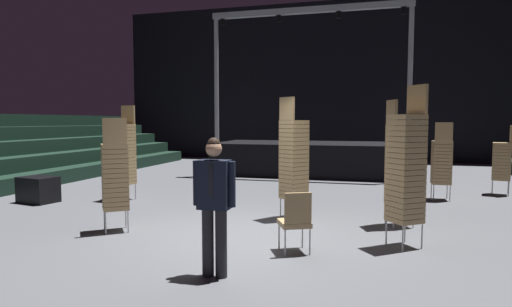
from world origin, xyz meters
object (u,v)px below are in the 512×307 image
object	(u,v)px
chair_stack_mid_left	(406,167)
chair_stack_rear_left	(115,175)
stage_riser	(312,156)
chair_stack_rear_right	(502,160)
chair_stack_mid_right	(400,164)
equipment_road_case	(38,190)
chair_stack_mid_centre	(294,158)
chair_stack_front_right	(124,153)
man_with_tie	(214,198)
chair_stack_front_left	(442,161)
loose_chair_near_man	(296,218)

from	to	relation	value
chair_stack_mid_left	chair_stack_rear_left	xyz separation A→B (m)	(-4.97, -0.35, -0.25)
stage_riser	chair_stack_rear_right	distance (m)	6.45
chair_stack_mid_right	equipment_road_case	xyz separation A→B (m)	(-8.42, 0.16, -0.88)
stage_riser	equipment_road_case	bearing A→B (deg)	-127.80
chair_stack_mid_right	chair_stack_mid_centre	size ratio (longest dim) A/B	0.97
chair_stack_rear_right	chair_stack_front_right	bearing A→B (deg)	123.06
chair_stack_rear_left	chair_stack_rear_right	bearing A→B (deg)	-0.19
chair_stack_mid_right	chair_stack_rear_left	bearing A→B (deg)	-91.34
man_with_tie	chair_stack_rear_left	xyz separation A→B (m)	(-2.52, 1.65, 0.01)
man_with_tie	chair_stack_mid_centre	size ratio (longest dim) A/B	0.72
chair_stack_mid_left	chair_stack_rear_right	world-z (taller)	chair_stack_mid_left
chair_stack_front_left	chair_stack_mid_centre	world-z (taller)	chair_stack_mid_centre
equipment_road_case	chair_stack_rear_right	bearing A→B (deg)	20.14
chair_stack_mid_left	loose_chair_near_man	bearing A→B (deg)	78.44
chair_stack_mid_right	equipment_road_case	bearing A→B (deg)	-111.87
chair_stack_mid_centre	loose_chair_near_man	distance (m)	2.46
chair_stack_front_right	chair_stack_mid_left	bearing A→B (deg)	169.82
chair_stack_front_left	chair_stack_rear_left	distance (m)	7.86
chair_stack_mid_centre	chair_stack_rear_right	xyz separation A→B (m)	(4.95, 4.17, -0.29)
chair_stack_mid_right	chair_stack_front_left	bearing A→B (deg)	138.09
chair_stack_rear_right	equipment_road_case	world-z (taller)	chair_stack_rear_right
chair_stack_rear_left	loose_chair_near_man	xyz separation A→B (m)	(3.36, -0.42, -0.49)
chair_stack_mid_left	loose_chair_near_man	world-z (taller)	chair_stack_mid_left
chair_stack_mid_centre	stage_riser	bearing A→B (deg)	132.32
chair_stack_rear_left	equipment_road_case	distance (m)	4.00
stage_riser	loose_chair_near_man	distance (m)	9.82
chair_stack_front_right	loose_chair_near_man	world-z (taller)	chair_stack_front_right
man_with_tie	chair_stack_rear_right	size ratio (longest dim) A/B	0.95
chair_stack_front_right	chair_stack_mid_left	xyz separation A→B (m)	(6.54, -2.41, 0.08)
chair_stack_mid_centre	chair_stack_mid_left	bearing A→B (deg)	0.87
stage_riser	chair_stack_rear_right	world-z (taller)	stage_riser
stage_riser	chair_stack_mid_centre	distance (m)	7.49
chair_stack_front_right	chair_stack_rear_right	distance (m)	10.01
chair_stack_rear_right	equipment_road_case	bearing A→B (deg)	123.92
chair_stack_rear_right	equipment_road_case	size ratio (longest dim) A/B	2.09
chair_stack_front_left	loose_chair_near_man	xyz separation A→B (m)	(-2.82, -5.28, -0.45)
chair_stack_rear_left	chair_stack_mid_right	bearing A→B (deg)	-18.37
equipment_road_case	loose_chair_near_man	size ratio (longest dim) A/B	0.95
loose_chair_near_man	stage_riser	bearing A→B (deg)	70.45
chair_stack_mid_left	equipment_road_case	distance (m)	8.61
stage_riser	chair_stack_mid_centre	xyz separation A→B (m)	(0.60, -7.44, 0.57)
chair_stack_front_left	chair_stack_mid_centre	distance (m)	4.42
chair_stack_mid_right	loose_chair_near_man	world-z (taller)	chair_stack_mid_right
chair_stack_mid_centre	chair_stack_rear_left	bearing A→B (deg)	-109.29
stage_riser	chair_stack_mid_centre	bearing A→B (deg)	-85.38
chair_stack_mid_right	equipment_road_case	distance (m)	8.47
chair_stack_rear_right	chair_stack_mid_centre	bearing A→B (deg)	143.88
chair_stack_mid_left	chair_stack_mid_centre	distance (m)	2.57
chair_stack_mid_left	equipment_road_case	xyz separation A→B (m)	(-8.41, 1.56, -0.96)
chair_stack_front_right	chair_stack_mid_left	size ratio (longest dim) A/B	0.93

